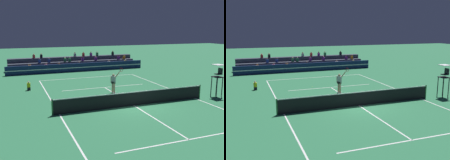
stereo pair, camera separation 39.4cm
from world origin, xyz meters
The scene contains 9 objects.
ground_plane centered at (0.00, 0.00, 0.00)m, with size 120.00×120.00×0.00m, color #2D7A4C.
court_lines centered at (0.00, 0.00, 0.00)m, with size 11.10×23.90×0.01m.
tennis_net centered at (0.00, 0.00, 0.54)m, with size 12.00×0.10×1.10m.
sponsor_banner_wall centered at (0.00, 16.35, 0.55)m, with size 18.00×0.26×1.10m.
bleacher_stand centered at (0.01, 18.89, 0.65)m, with size 17.38×2.85×2.28m.
umpire_chair centered at (7.73, 0.00, 1.72)m, with size 0.76×0.84×2.67m.
ball_kid_courtside centered at (-6.88, 7.88, 0.33)m, with size 0.30×0.36×0.84m.
tennis_player centered at (0.00, 4.05, 0.98)m, with size 0.81×1.04×2.36m.
tennis_ball centered at (-1.67, 7.12, 0.03)m, with size 0.07×0.07×0.07m, color #C6DB33.
Camera 2 is at (-7.93, -16.87, 5.69)m, focal length 42.00 mm.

